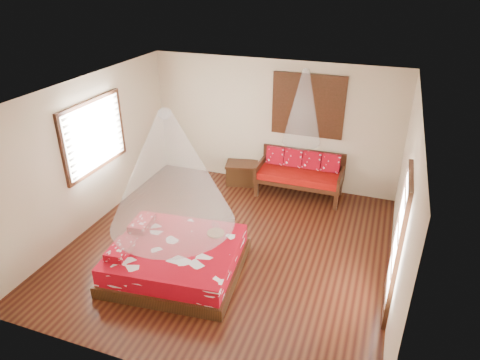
{
  "coord_description": "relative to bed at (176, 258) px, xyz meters",
  "views": [
    {
      "loc": [
        2.32,
        -5.86,
        4.52
      ],
      "look_at": [
        0.07,
        0.41,
        1.15
      ],
      "focal_mm": 32.0,
      "sensor_mm": 36.0,
      "label": 1
    }
  ],
  "objects": [
    {
      "name": "storage_chest",
      "position": [
        -0.05,
        3.37,
        -0.0
      ],
      "size": [
        0.8,
        0.66,
        0.49
      ],
      "rotation": [
        0.0,
        0.0,
        0.22
      ],
      "color": "black",
      "rests_on": "floor"
    },
    {
      "name": "room",
      "position": [
        0.57,
        0.92,
        1.15
      ],
      "size": [
        5.54,
        5.54,
        2.84
      ],
      "color": "black",
      "rests_on": "ground"
    },
    {
      "name": "daybed",
      "position": [
        1.31,
        3.31,
        0.27
      ],
      "size": [
        1.82,
        0.81,
        0.95
      ],
      "color": "black",
      "rests_on": "floor"
    },
    {
      "name": "mosquito_net_daybed",
      "position": [
        1.31,
        3.17,
        1.75
      ],
      "size": [
        0.78,
        0.78,
        1.5
      ],
      "primitive_type": "cone",
      "color": "white",
      "rests_on": "ceiling"
    },
    {
      "name": "wine_tray",
      "position": [
        0.49,
        0.53,
        0.31
      ],
      "size": [
        0.29,
        0.29,
        0.23
      ],
      "rotation": [
        0.0,
        0.0,
        -0.34
      ],
      "color": "brown",
      "rests_on": "bed"
    },
    {
      "name": "window_left",
      "position": [
        -2.14,
        1.12,
        1.45
      ],
      "size": [
        0.1,
        1.74,
        1.34
      ],
      "color": "black",
      "rests_on": "wall_left"
    },
    {
      "name": "bed",
      "position": [
        0.0,
        0.0,
        0.0
      ],
      "size": [
        2.23,
        2.06,
        0.64
      ],
      "rotation": [
        0.0,
        0.0,
        0.11
      ],
      "color": "black",
      "rests_on": "floor"
    },
    {
      "name": "glazed_door",
      "position": [
        3.28,
        0.32,
        0.82
      ],
      "size": [
        0.08,
        1.02,
        2.16
      ],
      "color": "black",
      "rests_on": "floor"
    },
    {
      "name": "mosquito_net_main",
      "position": [
        0.02,
        0.0,
        1.6
      ],
      "size": [
        1.91,
        1.91,
        1.8
      ],
      "primitive_type": "cone",
      "color": "white",
      "rests_on": "ceiling"
    },
    {
      "name": "shutter_panel",
      "position": [
        1.31,
        3.64,
        1.65
      ],
      "size": [
        1.52,
        0.06,
        1.32
      ],
      "color": "black",
      "rests_on": "wall_back"
    }
  ]
}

